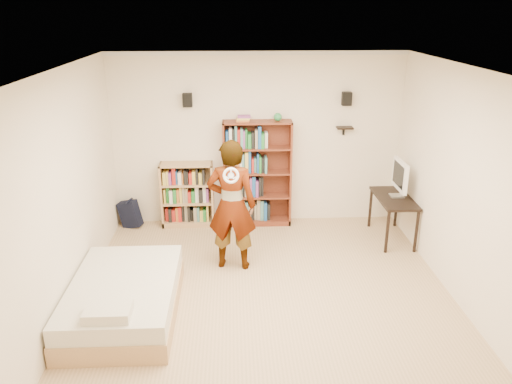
% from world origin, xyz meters
% --- Properties ---
extents(ground, '(4.50, 5.00, 0.01)m').
position_xyz_m(ground, '(0.00, 0.00, 0.00)').
color(ground, tan).
rests_on(ground, ground).
extents(room_shell, '(4.52, 5.02, 2.71)m').
position_xyz_m(room_shell, '(0.00, 0.00, 1.76)').
color(room_shell, white).
rests_on(room_shell, ground).
extents(crown_molding, '(4.50, 5.00, 0.06)m').
position_xyz_m(crown_molding, '(0.00, 0.00, 2.67)').
color(crown_molding, silver).
rests_on(crown_molding, room_shell).
extents(speaker_left, '(0.14, 0.12, 0.20)m').
position_xyz_m(speaker_left, '(-1.05, 2.40, 2.00)').
color(speaker_left, black).
rests_on(speaker_left, room_shell).
extents(speaker_right, '(0.14, 0.12, 0.20)m').
position_xyz_m(speaker_right, '(1.35, 2.40, 2.00)').
color(speaker_right, black).
rests_on(speaker_right, room_shell).
extents(wall_shelf, '(0.25, 0.16, 0.02)m').
position_xyz_m(wall_shelf, '(1.35, 2.41, 1.55)').
color(wall_shelf, black).
rests_on(wall_shelf, room_shell).
extents(tall_bookshelf, '(1.06, 0.31, 1.68)m').
position_xyz_m(tall_bookshelf, '(-0.01, 2.35, 0.84)').
color(tall_bookshelf, brown).
rests_on(tall_bookshelf, ground).
extents(low_bookshelf, '(0.82, 0.31, 1.03)m').
position_xyz_m(low_bookshelf, '(-1.12, 2.35, 0.51)').
color(low_bookshelf, tan).
rests_on(low_bookshelf, ground).
extents(computer_desk, '(0.49, 0.98, 0.67)m').
position_xyz_m(computer_desk, '(1.98, 1.68, 0.33)').
color(computer_desk, black).
rests_on(computer_desk, ground).
extents(imac, '(0.16, 0.55, 0.55)m').
position_xyz_m(imac, '(2.03, 1.71, 0.94)').
color(imac, white).
rests_on(imac, computer_desk).
extents(daybed, '(1.17, 1.80, 0.53)m').
position_xyz_m(daybed, '(-1.64, -0.14, 0.27)').
color(daybed, beige).
rests_on(daybed, ground).
extents(person, '(0.70, 0.52, 1.76)m').
position_xyz_m(person, '(-0.41, 0.94, 0.88)').
color(person, black).
rests_on(person, ground).
extents(wii_wheel, '(0.20, 0.08, 0.20)m').
position_xyz_m(wii_wheel, '(-0.41, 0.61, 1.40)').
color(wii_wheel, white).
rests_on(wii_wheel, person).
extents(navy_bag, '(0.37, 0.29, 0.44)m').
position_xyz_m(navy_bag, '(-2.04, 2.31, 0.22)').
color(navy_bag, black).
rests_on(navy_bag, ground).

